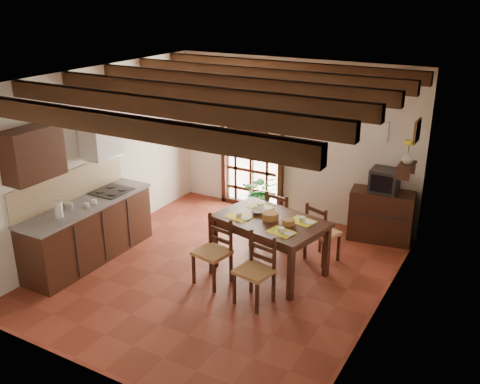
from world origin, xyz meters
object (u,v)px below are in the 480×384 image
Objects in this scene: dining_table at (270,226)px; potted_plant at (261,190)px; chair_near_left at (213,263)px; chair_near_right at (255,282)px; chair_far_left at (281,228)px; pendant_lamp at (275,132)px; crt_tv at (384,180)px; kitchen_counter at (89,231)px; chair_far_right at (321,243)px; sideboard at (381,216)px.

dining_table is 0.93× the size of potted_plant.
chair_near_left is 0.52× the size of potted_plant.
chair_near_right is 2.67m from potted_plant.
potted_plant is (-1.15, 2.39, 0.27)m from chair_near_right.
dining_table is 1.82× the size of chair_far_left.
pendant_lamp is (0.20, -0.74, 1.78)m from chair_far_left.
chair_near_left is 1.01× the size of chair_near_right.
crt_tv is at bearing 70.82° from dining_table.
kitchen_counter is at bearing -161.28° from chair_near_left.
chair_near_right is at bearing -2.79° from chair_near_left.
crt_tv reaches higher than chair_near_left.
chair_far_right is (0.33, 1.53, -0.01)m from chair_near_right.
kitchen_counter reaches higher than dining_table.
pendant_lamp reaches higher than crt_tv.
dining_table is 0.97m from chair_near_left.
chair_near_left is at bearing -132.09° from sideboard.
chair_near_left is at bearing -79.74° from potted_plant.
dining_table is 0.97m from chair_far_right.
kitchen_counter is 1.32× the size of dining_table.
sideboard is (1.32, 0.98, 0.13)m from chair_far_left.
kitchen_counter is 1.23× the size of potted_plant.
chair_near_right is at bearing -64.00° from dining_table.
chair_far_right is 0.92× the size of sideboard.
sideboard is at bearing -134.72° from chair_far_left.
chair_near_right reaches higher than dining_table.
dining_table is (2.54, 1.00, 0.25)m from kitchen_counter.
dining_table is at bearing -130.07° from sideboard.
chair_far_left reaches higher than sideboard.
potted_plant is (-0.74, 0.70, 0.28)m from chair_far_left.
crt_tv is at bearing 81.10° from chair_near_right.
potted_plant reaches higher than chair_far_right.
chair_near_right is 1.12× the size of pendant_lamp.
chair_far_left is (-0.41, 1.69, -0.00)m from chair_near_right.
kitchen_counter is 4.62m from sideboard.
chair_far_right is 2.14× the size of crt_tv.
pendant_lamp is at bearing -123.53° from crt_tv.
kitchen_counter reaches higher than chair_near_left.
kitchen_counter is at bearing -122.08° from potted_plant.
chair_far_right is at bearing -117.48° from crt_tv.
potted_plant reaches higher than kitchen_counter.
chair_near_right is at bearing -109.39° from crt_tv.
chair_near_right is at bearing 98.12° from chair_far_right.
dining_table is at bearing 61.14° from chair_near_left.
chair_near_left reaches higher than chair_near_right.
kitchen_counter is 2.44× the size of chair_far_right.
crt_tv is 0.51× the size of pendant_lamp.
crt_tv is (0.91, 2.66, 0.74)m from chair_near_right.
crt_tv is 0.23× the size of potted_plant.
chair_far_left is at bearing 115.97° from dining_table.
potted_plant reaches higher than chair_near_left.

